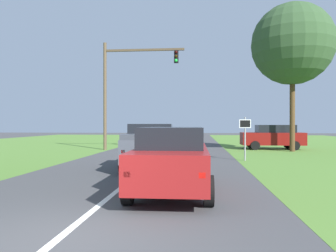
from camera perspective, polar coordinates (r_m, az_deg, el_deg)
name	(u,v)px	position (r m, az deg, el deg)	size (l,w,h in m)	color
ground_plane	(150,164)	(15.93, -3.07, -6.56)	(120.00, 120.00, 0.00)	#424244
lane_centre_stripe	(42,252)	(5.52, -21.03, -19.68)	(0.16, 39.03, 0.01)	white
red_suv_near	(173,158)	(9.22, 0.79, -5.48)	(2.15, 4.80, 1.81)	maroon
pickup_truck_lead	(152,145)	(14.43, -2.86, -3.32)	(2.49, 5.39, 1.92)	#4C515B
traffic_light	(124,81)	(25.05, -7.62, 7.79)	(6.09, 0.40, 8.04)	brown
keep_moving_sign	(245,133)	(17.64, 13.19, -1.13)	(0.60, 0.09, 2.29)	gray
oak_tree_right	(292,44)	(25.38, 20.73, 13.09)	(5.71, 5.71, 10.41)	#4C351E
crossing_suv_far	(273,137)	(26.51, 17.69, -1.75)	(4.68, 2.10, 1.87)	maroon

